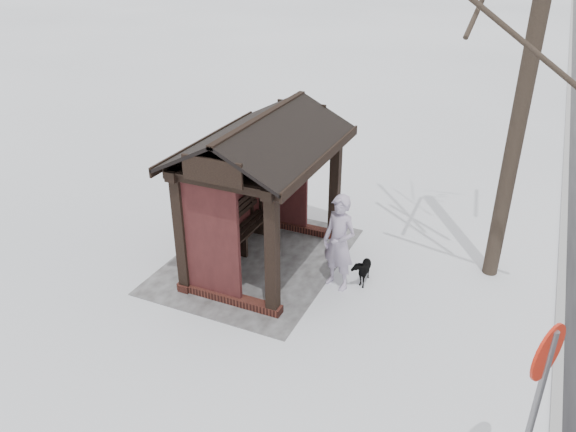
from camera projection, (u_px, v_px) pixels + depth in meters
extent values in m
plane|color=white|center=(266.00, 262.00, 11.43)|extent=(120.00, 120.00, 0.00)
cube|color=gray|center=(559.00, 333.00, 9.39)|extent=(120.00, 0.15, 0.06)
cube|color=gray|center=(257.00, 259.00, 11.50)|extent=(4.20, 3.20, 0.02)
cube|color=#3B1A15|center=(227.00, 249.00, 11.72)|extent=(3.30, 0.22, 0.16)
cube|color=#3B1A15|center=(295.00, 227.00, 12.60)|extent=(0.22, 2.10, 0.16)
cube|color=#3B1A15|center=(229.00, 298.00, 10.17)|extent=(0.22, 2.10, 0.16)
cube|color=black|center=(335.00, 190.00, 11.79)|extent=(0.20, 0.20, 2.30)
cube|color=black|center=(272.00, 258.00, 9.35)|extent=(0.20, 0.20, 2.30)
cube|color=black|center=(259.00, 176.00, 12.45)|extent=(0.20, 0.20, 2.30)
cube|color=black|center=(182.00, 236.00, 10.02)|extent=(0.20, 0.20, 2.30)
cube|color=black|center=(224.00, 200.00, 11.20)|extent=(2.80, 0.08, 2.14)
cube|color=black|center=(282.00, 177.00, 12.20)|extent=(0.08, 1.17, 2.14)
cube|color=black|center=(210.00, 239.00, 9.77)|extent=(0.08, 1.17, 2.14)
cube|color=black|center=(308.00, 160.00, 10.02)|extent=(3.40, 0.20, 0.18)
cube|color=black|center=(221.00, 146.00, 10.69)|extent=(3.40, 0.20, 0.18)
cylinder|color=black|center=(532.00, 51.00, 9.14)|extent=(0.29, 0.29, 8.55)
imported|color=#A89AB5|center=(339.00, 243.00, 10.25)|extent=(0.64, 0.79, 1.87)
imported|color=black|center=(362.00, 269.00, 10.67)|extent=(0.70, 0.38, 0.56)
cylinder|color=slate|center=(531.00, 423.00, 6.11)|extent=(0.08, 0.08, 2.49)
cylinder|color=red|center=(548.00, 352.00, 5.67)|extent=(0.60, 0.30, 0.65)
cylinder|color=white|center=(546.00, 352.00, 5.68)|extent=(0.47, 0.23, 0.50)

